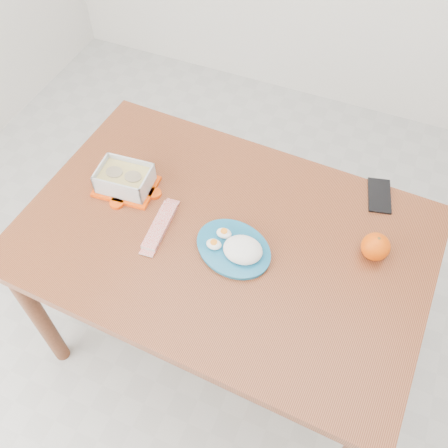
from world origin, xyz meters
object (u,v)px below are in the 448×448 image
at_px(dining_table, 224,251).
at_px(food_container, 125,179).
at_px(rice_plate, 236,248).
at_px(orange_fruit, 376,247).
at_px(smartphone, 379,196).

xyz_separation_m(dining_table, food_container, (-0.39, 0.06, 0.13)).
bearing_deg(rice_plate, dining_table, 162.98).
height_order(dining_table, food_container, food_container).
relative_size(dining_table, orange_fruit, 15.25).
xyz_separation_m(food_container, orange_fruit, (0.84, 0.05, 0.00)).
distance_m(rice_plate, smartphone, 0.54).
xyz_separation_m(orange_fruit, smartphone, (-0.03, 0.24, -0.04)).
relative_size(dining_table, smartphone, 8.92).
height_order(dining_table, smartphone, smartphone).
bearing_deg(dining_table, rice_plate, -33.60).
height_order(rice_plate, smartphone, rice_plate).
bearing_deg(rice_plate, food_container, -173.62).
bearing_deg(orange_fruit, smartphone, 97.23).
bearing_deg(dining_table, food_container, 174.10).
distance_m(orange_fruit, smartphone, 0.25).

